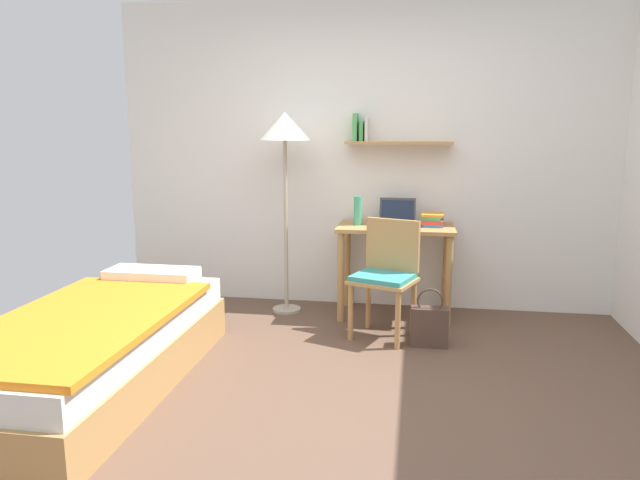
% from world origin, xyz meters
% --- Properties ---
extents(ground_plane, '(5.28, 5.28, 0.00)m').
position_xyz_m(ground_plane, '(0.00, 0.00, 0.00)').
color(ground_plane, brown).
extents(wall_back, '(4.40, 0.27, 2.60)m').
position_xyz_m(wall_back, '(0.00, 2.02, 1.30)').
color(wall_back, white).
rests_on(wall_back, ground_plane).
extents(bed, '(0.93, 2.07, 0.54)m').
position_xyz_m(bed, '(-1.49, 0.03, 0.24)').
color(bed, '#B2844C').
rests_on(bed, ground_plane).
extents(desk, '(0.94, 0.53, 0.76)m').
position_xyz_m(desk, '(0.22, 1.70, 0.60)').
color(desk, '#B2844C').
rests_on(desk, ground_plane).
extents(desk_chair, '(0.54, 0.51, 0.87)m').
position_xyz_m(desk_chair, '(0.17, 1.21, 0.49)').
color(desk_chair, '#B2844C').
rests_on(desk_chair, ground_plane).
extents(standing_lamp, '(0.40, 0.40, 1.66)m').
position_xyz_m(standing_lamp, '(-0.69, 1.68, 1.46)').
color(standing_lamp, '#B2A893').
rests_on(standing_lamp, ground_plane).
extents(laptop, '(0.30, 0.23, 0.21)m').
position_xyz_m(laptop, '(0.22, 1.77, 0.81)').
color(laptop, '#2D2D33').
rests_on(laptop, desk).
extents(water_bottle, '(0.07, 0.07, 0.24)m').
position_xyz_m(water_bottle, '(-0.09, 1.69, 0.88)').
color(water_bottle, '#42A87F').
rests_on(water_bottle, desk).
extents(book_stack, '(0.20, 0.24, 0.10)m').
position_xyz_m(book_stack, '(0.51, 1.75, 0.81)').
color(book_stack, '#3384C6').
rests_on(book_stack, desk).
extents(handbag, '(0.26, 0.12, 0.43)m').
position_xyz_m(handbag, '(0.49, 1.04, 0.15)').
color(handbag, '#4C382D').
rests_on(handbag, ground_plane).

